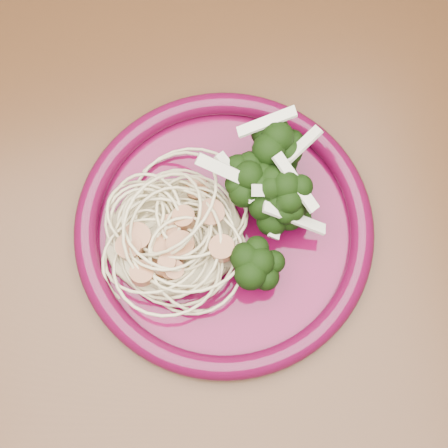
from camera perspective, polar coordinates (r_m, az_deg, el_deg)
name	(u,v)px	position (r m, az deg, el deg)	size (l,w,h in m)	color
dining_table	(259,184)	(0.67, 3.21, 3.70)	(1.20, 0.80, 0.75)	#472814
dinner_plate	(224,228)	(0.54, 0.00, -0.34)	(0.26, 0.26, 0.02)	#4E0624
spaghetti_pile	(174,234)	(0.53, -4.62, -0.91)	(0.12, 0.10, 0.03)	#C6BA8D
scallop_cluster	(171,222)	(0.50, -4.90, 0.16)	(0.11, 0.11, 0.04)	#A26A44
broccoli_pile	(286,208)	(0.52, 5.71, 1.49)	(0.09, 0.15, 0.05)	black
onion_garnish	(290,194)	(0.49, 6.07, 2.73)	(0.06, 0.10, 0.05)	beige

